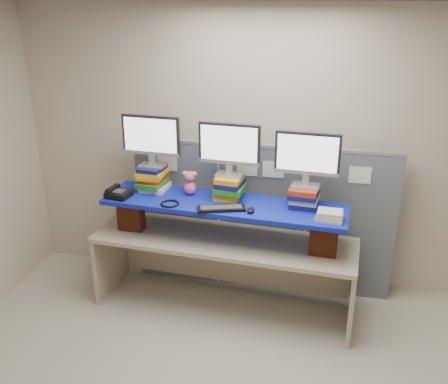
% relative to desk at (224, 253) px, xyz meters
% --- Properties ---
extents(room, '(5.00, 4.00, 2.80)m').
position_rel_desk_xyz_m(room, '(0.29, -1.33, 0.81)').
color(room, '#BEB09C').
rests_on(room, ground).
extents(cubicle_partition, '(2.60, 0.06, 1.53)m').
position_rel_desk_xyz_m(cubicle_partition, '(0.29, 0.45, 0.18)').
color(cubicle_partition, '#515860').
rests_on(cubicle_partition, ground).
extents(desk, '(2.48, 0.90, 0.74)m').
position_rel_desk_xyz_m(desk, '(0.00, 0.00, 0.00)').
color(desk, tan).
rests_on(desk, ground).
extents(brick_pier_left, '(0.25, 0.15, 0.32)m').
position_rel_desk_xyz_m(brick_pier_left, '(-0.91, 0.02, 0.31)').
color(brick_pier_left, maroon).
rests_on(brick_pier_left, desk).
extents(brick_pier_right, '(0.25, 0.15, 0.32)m').
position_rel_desk_xyz_m(brick_pier_right, '(0.90, -0.12, 0.31)').
color(brick_pier_right, maroon).
rests_on(brick_pier_right, desk).
extents(blue_board, '(2.24, 0.72, 0.04)m').
position_rel_desk_xyz_m(blue_board, '(0.00, -0.00, 0.49)').
color(blue_board, navy).
rests_on(blue_board, brick_pier_left).
extents(book_stack_left, '(0.28, 0.33, 0.24)m').
position_rel_desk_xyz_m(book_stack_left, '(-0.73, 0.18, 0.63)').
color(book_stack_left, silver).
rests_on(book_stack_left, blue_board).
extents(book_stack_center, '(0.28, 0.31, 0.21)m').
position_rel_desk_xyz_m(book_stack_center, '(0.03, 0.11, 0.62)').
color(book_stack_center, gold).
rests_on(book_stack_center, blue_board).
extents(book_stack_right, '(0.28, 0.32, 0.18)m').
position_rel_desk_xyz_m(book_stack_right, '(0.71, 0.07, 0.61)').
color(book_stack_right, '#101349').
rests_on(book_stack_right, blue_board).
extents(monitor_left, '(0.56, 0.17, 0.48)m').
position_rel_desk_xyz_m(monitor_left, '(-0.72, 0.18, 1.02)').
color(monitor_left, '#A5A5AA').
rests_on(monitor_left, book_stack_left).
extents(monitor_center, '(0.56, 0.17, 0.48)m').
position_rel_desk_xyz_m(monitor_center, '(0.02, 0.12, 1.00)').
color(monitor_center, '#A5A5AA').
rests_on(monitor_center, book_stack_center).
extents(monitor_right, '(0.56, 0.17, 0.48)m').
position_rel_desk_xyz_m(monitor_right, '(0.71, 0.06, 0.97)').
color(monitor_right, '#A5A5AA').
rests_on(monitor_right, book_stack_right).
extents(keyboard, '(0.44, 0.25, 0.03)m').
position_rel_desk_xyz_m(keyboard, '(0.01, -0.17, 0.53)').
color(keyboard, black).
rests_on(keyboard, blue_board).
extents(mouse, '(0.09, 0.12, 0.03)m').
position_rel_desk_xyz_m(mouse, '(0.27, -0.16, 0.53)').
color(mouse, black).
rests_on(mouse, blue_board).
extents(desk_phone, '(0.24, 0.22, 0.09)m').
position_rel_desk_xyz_m(desk_phone, '(-0.99, -0.06, 0.55)').
color(desk_phone, black).
rests_on(desk_phone, blue_board).
extents(headset, '(0.21, 0.21, 0.02)m').
position_rel_desk_xyz_m(headset, '(-0.46, -0.14, 0.52)').
color(headset, black).
rests_on(headset, blue_board).
extents(plush_toy, '(0.14, 0.10, 0.23)m').
position_rel_desk_xyz_m(plush_toy, '(-0.35, 0.12, 0.63)').
color(plush_toy, '#E4578B').
rests_on(plush_toy, blue_board).
extents(binder_stack, '(0.24, 0.20, 0.08)m').
position_rel_desk_xyz_m(binder_stack, '(0.93, -0.19, 0.55)').
color(binder_stack, beige).
rests_on(binder_stack, blue_board).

